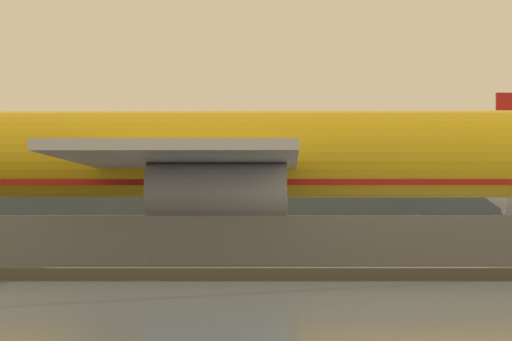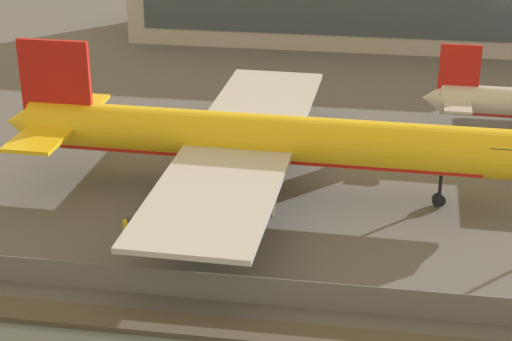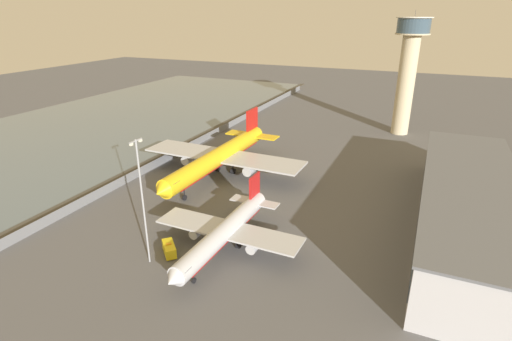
% 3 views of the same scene
% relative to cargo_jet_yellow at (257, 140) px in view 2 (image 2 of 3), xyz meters
% --- Properties ---
extents(ground_plane, '(500.00, 500.00, 0.00)m').
position_rel_cargo_jet_yellow_xyz_m(ground_plane, '(-2.97, -5.75, -5.98)').
color(ground_plane, '#565659').
extents(shoreline_seawall, '(320.00, 3.00, 0.50)m').
position_rel_cargo_jet_yellow_xyz_m(shoreline_seawall, '(-2.97, -26.25, -5.73)').
color(shoreline_seawall, '#474238').
rests_on(shoreline_seawall, ground).
extents(perimeter_fence, '(280.00, 0.10, 2.57)m').
position_rel_cargo_jet_yellow_xyz_m(perimeter_fence, '(-2.97, -21.75, -4.70)').
color(perimeter_fence, slate).
rests_on(perimeter_fence, ground).
extents(cargo_jet_yellow, '(57.79, 49.79, 15.69)m').
position_rel_cargo_jet_yellow_xyz_m(cargo_jet_yellow, '(0.00, 0.00, 0.00)').
color(cargo_jet_yellow, yellow).
rests_on(cargo_jet_yellow, ground).
extents(baggage_tug, '(3.37, 3.41, 1.80)m').
position_rel_cargo_jet_yellow_xyz_m(baggage_tug, '(-9.76, -11.76, -5.18)').
color(baggage_tug, yellow).
rests_on(baggage_tug, ground).
extents(terminal_building, '(76.07, 19.97, 11.86)m').
position_rel_cargo_jet_yellow_xyz_m(terminal_building, '(6.38, 65.60, -0.04)').
color(terminal_building, '#B2B2B7').
rests_on(terminal_building, ground).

